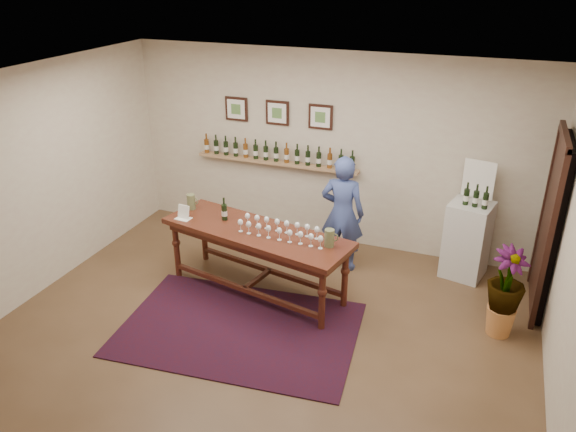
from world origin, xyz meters
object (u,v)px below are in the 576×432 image
(display_pedestal, at_px, (467,240))
(potted_plant, at_px, (505,293))
(person, at_px, (342,214))
(tasting_table, at_px, (256,240))

(display_pedestal, distance_m, potted_plant, 1.33)
(potted_plant, xyz_separation_m, person, (-2.10, 0.84, 0.26))
(tasting_table, relative_size, display_pedestal, 2.45)
(potted_plant, bearing_deg, person, 158.30)
(tasting_table, xyz_separation_m, potted_plant, (2.93, 0.14, -0.19))
(potted_plant, bearing_deg, display_pedestal, 112.12)
(tasting_table, height_order, person, person)
(display_pedestal, bearing_deg, person, -166.28)
(tasting_table, distance_m, potted_plant, 2.94)
(display_pedestal, height_order, potted_plant, display_pedestal)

